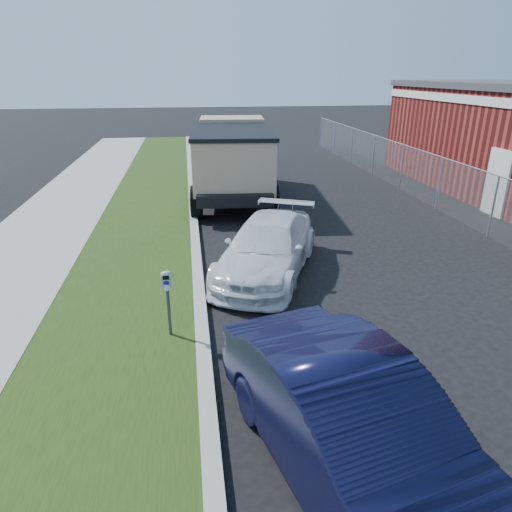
{
  "coord_description": "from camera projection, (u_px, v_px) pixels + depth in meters",
  "views": [
    {
      "loc": [
        -2.69,
        -7.62,
        4.51
      ],
      "look_at": [
        -1.4,
        1.0,
        1.0
      ],
      "focal_mm": 32.0,
      "sensor_mm": 36.0,
      "label": 1
    }
  ],
  "objects": [
    {
      "name": "ground",
      "position": [
        333.0,
        317.0,
        9.04
      ],
      "size": [
        120.0,
        120.0,
        0.0
      ],
      "primitive_type": "plane",
      "color": "black",
      "rests_on": "ground"
    },
    {
      "name": "navy_sedan",
      "position": [
        355.0,
        430.0,
        5.15
      ],
      "size": [
        2.71,
        4.87,
        1.52
      ],
      "primitive_type": "imported",
      "rotation": [
        0.0,
        0.0,
        0.25
      ],
      "color": "black",
      "rests_on": "ground"
    },
    {
      "name": "dump_truck",
      "position": [
        233.0,
        156.0,
        17.35
      ],
      "size": [
        3.37,
        7.32,
        2.79
      ],
      "rotation": [
        0.0,
        0.0,
        -0.09
      ],
      "color": "black",
      "rests_on": "ground"
    },
    {
      "name": "white_wagon",
      "position": [
        268.0,
        246.0,
        10.93
      ],
      "size": [
        3.48,
        4.84,
        1.3
      ],
      "primitive_type": "imported",
      "rotation": [
        0.0,
        0.0,
        -0.42
      ],
      "color": "silver",
      "rests_on": "ground"
    },
    {
      "name": "streetside",
      "position": [
        63.0,
        289.0,
        10.09
      ],
      "size": [
        6.12,
        50.0,
        0.15
      ],
      "color": "gray",
      "rests_on": "ground"
    },
    {
      "name": "chainlink_fence",
      "position": [
        441.0,
        173.0,
        15.81
      ],
      "size": [
        0.06,
        30.06,
        30.0
      ],
      "color": "slate",
      "rests_on": "ground"
    },
    {
      "name": "parking_meter",
      "position": [
        167.0,
        289.0,
        7.88
      ],
      "size": [
        0.18,
        0.13,
        1.26
      ],
      "rotation": [
        0.0,
        0.0,
        -0.06
      ],
      "color": "#3F4247",
      "rests_on": "ground"
    }
  ]
}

